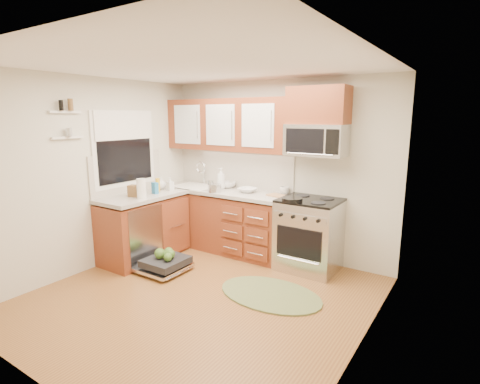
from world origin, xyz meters
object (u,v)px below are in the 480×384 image
Objects in this scene: sink at (195,194)px; rug at (270,294)px; range at (309,234)px; dishwasher at (164,264)px; bowl_b at (227,185)px; stock_pot at (215,188)px; cutting_board at (277,195)px; paper_towel_roll at (141,189)px; upper_cabinets at (227,125)px; cup at (285,190)px; bowl_a at (247,190)px; microwave at (316,140)px; skillet at (292,200)px.

sink is 0.51× the size of rug.
dishwasher is (-1.54, -1.13, -0.38)m from range.
bowl_b is at bearing 20.27° from sink.
stock_pot is 0.73× the size of cutting_board.
bowl_b is (-1.44, 0.17, 0.49)m from range.
range is 2.30m from paper_towel_roll.
upper_cabinets is 3.31× the size of sink.
paper_towel_roll reaches higher than cup.
range is at bearing 28.91° from paper_towel_roll.
bowl_a is at bearing 64.40° from dishwasher.
sink is at bearing -177.27° from bowl_a.
range is 1.25× the size of microwave.
cup is (0.91, 0.43, -0.01)m from stock_pot.
dishwasher is (-1.54, -1.25, -1.60)m from microwave.
skillet is at bearing -18.69° from bowl_a.
dishwasher is at bearing -128.14° from cup.
sink is 2.24m from rug.
microwave is (1.41, -0.02, -0.18)m from upper_cabinets.
microwave is 3.91× the size of stock_pot.
stock_pot is at bearing -154.65° from cup.
cutting_board is at bearing -170.54° from microwave.
sink is at bearing 88.99° from paper_towel_roll.
skillet is (1.40, 0.88, 0.87)m from dishwasher.
skillet is 0.99× the size of paper_towel_roll.
dishwasher is 1.93m from cup.
cup is (-0.43, 1.17, 0.97)m from rug.
cutting_board is 1.83m from paper_towel_roll.
bowl_b is (-1.44, 0.05, -0.73)m from microwave.
upper_cabinets is at bearing 16.45° from sink.
range is 1.06m from rug.
bowl_b is 2.09× the size of cup.
dishwasher is at bearing -172.95° from rug.
rug is 1.65m from bowl_a.
rug is (1.35, -1.09, -1.86)m from upper_cabinets.
range is 0.58m from skillet.
cup is (1.45, 0.23, 0.18)m from sink.
microwave reaches higher than cup.
range is 4.89× the size of stock_pot.
stock_pot is at bearing 151.12° from rug.
paper_towel_roll reaches higher than bowl_a.
cup is at bearing 168.23° from microwave.
paper_towel_roll is at bearing -138.57° from cup.
range is 0.73m from cup.
stock_pot is at bearing -87.17° from upper_cabinets.
skillet is 1.99m from paper_towel_roll.
microwave reaches higher than sink.
upper_cabinets is 0.96m from stock_pot.
dishwasher is 5.31× the size of cup.
bowl_a reaches higher than range.
stock_pot is (0.15, 0.92, 0.88)m from dishwasher.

